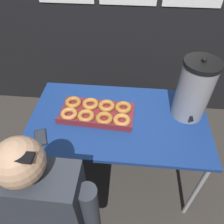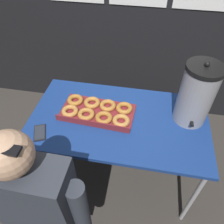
% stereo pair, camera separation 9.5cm
% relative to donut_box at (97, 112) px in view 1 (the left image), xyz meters
% --- Properties ---
extents(ground_plane, '(12.00, 12.00, 0.00)m').
position_rel_donut_box_xyz_m(ground_plane, '(0.16, -0.03, -0.79)').
color(ground_plane, '#3D3833').
extents(back_wall, '(6.00, 0.11, 2.44)m').
position_rel_donut_box_xyz_m(back_wall, '(0.16, 1.01, 0.44)').
color(back_wall, black).
rests_on(back_wall, ground).
extents(folding_table, '(1.28, 0.73, 0.76)m').
position_rel_donut_box_xyz_m(folding_table, '(0.16, -0.03, -0.08)').
color(folding_table, navy).
rests_on(folding_table, ground).
extents(donut_box, '(0.55, 0.31, 0.05)m').
position_rel_donut_box_xyz_m(donut_box, '(0.00, 0.00, 0.00)').
color(donut_box, maroon).
rests_on(donut_box, folding_table).
extents(coffee_urn, '(0.23, 0.26, 0.47)m').
position_rel_donut_box_xyz_m(coffee_urn, '(0.66, 0.07, 0.20)').
color(coffee_urn, '#939399').
rests_on(coffee_urn, folding_table).
extents(cell_phone, '(0.12, 0.16, 0.01)m').
position_rel_donut_box_xyz_m(cell_phone, '(-0.34, -0.25, -0.02)').
color(cell_phone, black).
rests_on(cell_phone, folding_table).
extents(person_seated, '(0.60, 0.25, 1.27)m').
position_rel_donut_box_xyz_m(person_seated, '(-0.19, -0.68, -0.18)').
color(person_seated, '#33332D').
rests_on(person_seated, ground).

